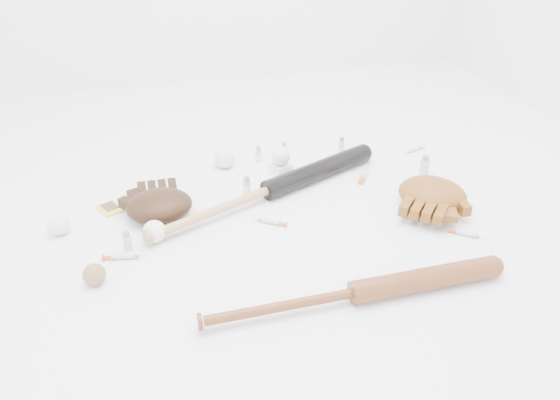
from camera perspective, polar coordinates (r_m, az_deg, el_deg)
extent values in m
plane|color=white|center=(1.85, -0.40, -2.15)|extent=(3.00, 3.00, 0.00)
cube|color=yellow|center=(2.00, -17.37, -0.87)|extent=(0.10, 0.11, 0.01)
cube|color=white|center=(2.13, 0.09, 3.29)|extent=(0.09, 0.09, 0.04)
sphere|color=white|center=(2.10, 0.09, 4.64)|extent=(0.07, 0.07, 0.07)
sphere|color=white|center=(1.90, -22.13, -2.38)|extent=(0.07, 0.07, 0.07)
sphere|color=white|center=(2.18, -5.82, 4.41)|extent=(0.08, 0.08, 0.08)
sphere|color=white|center=(1.77, -13.00, -3.23)|extent=(0.07, 0.07, 0.07)
sphere|color=olive|center=(1.65, -18.85, -7.38)|extent=(0.06, 0.06, 0.06)
cylinder|color=#B1BBC2|center=(2.22, -2.28, 4.86)|extent=(0.02, 0.02, 0.06)
cylinder|color=#B1BBC2|center=(2.32, 6.45, 5.82)|extent=(0.02, 0.02, 0.06)
cylinder|color=#B1BBC2|center=(1.99, -3.51, 1.55)|extent=(0.03, 0.03, 0.07)
cylinder|color=#B1BBC2|center=(2.17, 14.86, 3.42)|extent=(0.04, 0.04, 0.08)
cylinder|color=#B1BBC2|center=(1.76, -15.69, -4.17)|extent=(0.03, 0.03, 0.07)
cylinder|color=#B1BBC2|center=(2.24, 0.43, 5.21)|extent=(0.03, 0.03, 0.07)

